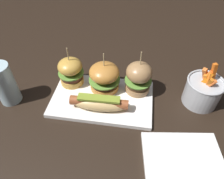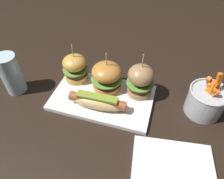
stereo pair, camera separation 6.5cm
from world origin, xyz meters
TOP-DOWN VIEW (x-y plane):
  - ground_plane at (0.00, 0.00)m, footprint 3.00×3.00m
  - platter_main at (0.00, 0.00)m, footprint 0.32×0.20m
  - hot_dog at (-0.00, -0.05)m, footprint 0.18×0.05m
  - slider_left at (-0.11, 0.06)m, footprint 0.09×0.09m
  - slider_center at (-0.00, 0.05)m, footprint 0.10×0.10m
  - slider_right at (0.11, 0.05)m, footprint 0.09×0.09m
  - fries_bucket at (0.31, 0.04)m, footprint 0.11×0.11m
  - side_plate at (0.25, -0.20)m, footprint 0.23×0.23m
  - water_glass at (-0.29, -0.04)m, footprint 0.07×0.07m

SIDE VIEW (x-z plane):
  - ground_plane at x=0.00m, z-range 0.00..0.00m
  - side_plate at x=0.25m, z-range 0.00..0.01m
  - platter_main at x=0.00m, z-range 0.00..0.01m
  - hot_dog at x=0.00m, z-range 0.01..0.06m
  - fries_bucket at x=0.31m, z-range -0.02..0.12m
  - slider_center at x=0.00m, z-range -0.01..0.13m
  - slider_left at x=-0.11m, z-range -0.01..0.13m
  - slider_right at x=0.11m, z-range -0.01..0.14m
  - water_glass at x=-0.29m, z-range 0.00..0.14m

